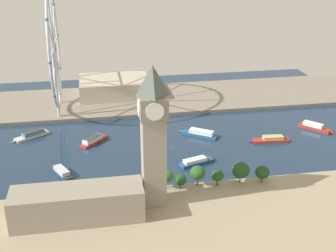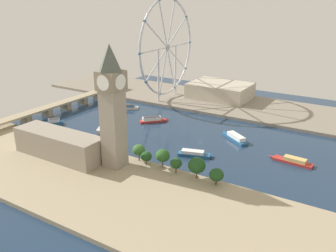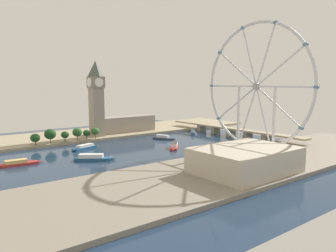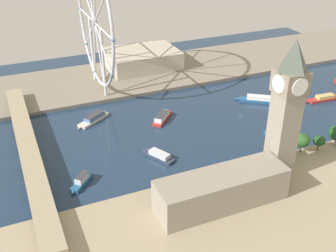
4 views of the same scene
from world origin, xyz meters
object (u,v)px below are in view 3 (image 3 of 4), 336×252
(ferris_wheel, at_px, (256,87))
(parliament_block, at_px, (126,124))
(river_bridge, at_px, (231,130))
(clock_tower, at_px, (96,97))
(riverside_hall, at_px, (245,160))
(tour_boat_0, at_px, (18,163))
(tour_boat_1, at_px, (93,158))
(tour_boat_2, at_px, (163,137))
(tour_boat_4, at_px, (84,147))
(tour_boat_7, at_px, (193,132))
(tour_boat_5, at_px, (174,146))
(tour_boat_6, at_px, (223,143))

(ferris_wheel, bearing_deg, parliament_block, -174.06)
(river_bridge, bearing_deg, ferris_wheel, -38.60)
(clock_tower, height_order, riverside_hall, clock_tower)
(ferris_wheel, bearing_deg, river_bridge, 141.40)
(tour_boat_0, relative_size, tour_boat_1, 1.08)
(tour_boat_2, xyz_separation_m, tour_boat_4, (-1.22, -96.43, -0.02))
(tour_boat_0, bearing_deg, river_bridge, 3.34)
(parliament_block, height_order, tour_boat_7, parliament_block)
(tour_boat_4, xyz_separation_m, tour_boat_7, (-7.50, 150.59, 0.48))
(tour_boat_5, bearing_deg, tour_boat_6, 111.70)
(riverside_hall, distance_m, tour_boat_4, 166.02)
(clock_tower, distance_m, tour_boat_4, 77.49)
(tour_boat_0, relative_size, tour_boat_7, 1.84)
(riverside_hall, xyz_separation_m, tour_boat_5, (-108.18, 23.63, -9.24))
(clock_tower, distance_m, tour_boat_6, 153.48)
(riverside_hall, xyz_separation_m, tour_boat_2, (-156.94, 46.88, -9.62))
(tour_boat_1, height_order, tour_boat_4, tour_boat_1)
(parliament_block, height_order, ferris_wheel, ferris_wheel)
(river_bridge, relative_size, tour_boat_7, 10.72)
(clock_tower, bearing_deg, tour_boat_0, -54.09)
(riverside_hall, bearing_deg, clock_tower, -176.87)
(tour_boat_1, bearing_deg, clock_tower, 97.17)
(river_bridge, relative_size, tour_boat_5, 8.03)
(riverside_hall, xyz_separation_m, tour_boat_0, (-130.20, -118.04, -9.76))
(river_bridge, bearing_deg, clock_tower, -120.91)
(tour_boat_2, height_order, tour_boat_6, tour_boat_6)
(tour_boat_4, height_order, tour_boat_7, tour_boat_7)
(clock_tower, distance_m, riverside_hall, 210.92)
(clock_tower, relative_size, tour_boat_4, 2.92)
(tour_boat_6, bearing_deg, tour_boat_2, 77.15)
(riverside_hall, xyz_separation_m, river_bridge, (-124.96, 126.44, -4.35))
(tour_boat_1, xyz_separation_m, tour_boat_2, (-47.26, 110.64, -0.28))
(clock_tower, distance_m, tour_boat_0, 139.57)
(tour_boat_6, bearing_deg, tour_boat_0, 133.61)
(parliament_block, relative_size, tour_boat_0, 2.17)
(riverside_hall, relative_size, tour_boat_0, 2.01)
(tour_boat_5, bearing_deg, riverside_hall, 31.32)
(tour_boat_6, bearing_deg, tour_boat_7, 36.46)
(tour_boat_5, bearing_deg, tour_boat_4, -80.69)
(clock_tower, height_order, tour_boat_6, clock_tower)
(clock_tower, bearing_deg, tour_boat_7, 69.60)
(tour_boat_4, xyz_separation_m, tour_boat_6, (70.07, 123.05, 0.05))
(tour_boat_0, relative_size, tour_boat_6, 1.13)
(tour_boat_1, relative_size, tour_boat_2, 1.18)
(tour_boat_5, bearing_deg, tour_boat_2, -161.86)
(parliament_block, distance_m, tour_boat_4, 103.23)
(riverside_hall, bearing_deg, tour_boat_6, 140.16)
(parliament_block, relative_size, tour_boat_5, 2.99)
(tour_boat_0, bearing_deg, tour_boat_5, -4.27)
(riverside_hall, distance_m, tour_boat_6, 115.13)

